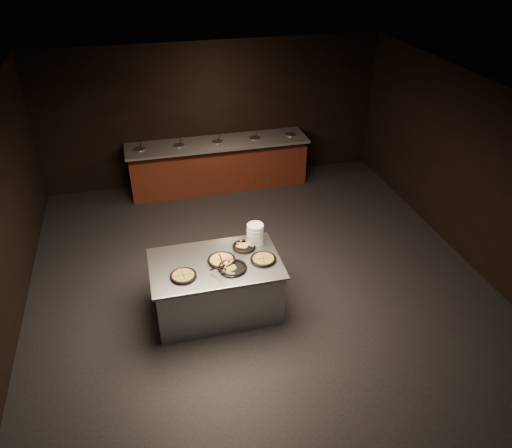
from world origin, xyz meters
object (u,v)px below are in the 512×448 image
(serving_counter, at_px, (216,288))
(pan_veggie_whole, at_px, (183,276))
(pan_cheese_whole, at_px, (222,260))
(plate_stack, at_px, (255,234))

(serving_counter, distance_m, pan_veggie_whole, 0.69)
(pan_veggie_whole, distance_m, pan_cheese_whole, 0.60)
(plate_stack, height_order, pan_veggie_whole, plate_stack)
(plate_stack, distance_m, pan_cheese_whole, 0.65)
(plate_stack, distance_m, pan_veggie_whole, 1.24)
(pan_veggie_whole, bearing_deg, serving_counter, 24.50)
(plate_stack, bearing_deg, pan_cheese_whole, -151.03)
(pan_cheese_whole, bearing_deg, plate_stack, 28.97)
(serving_counter, bearing_deg, plate_stack, 26.22)
(pan_veggie_whole, height_order, pan_cheese_whole, same)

